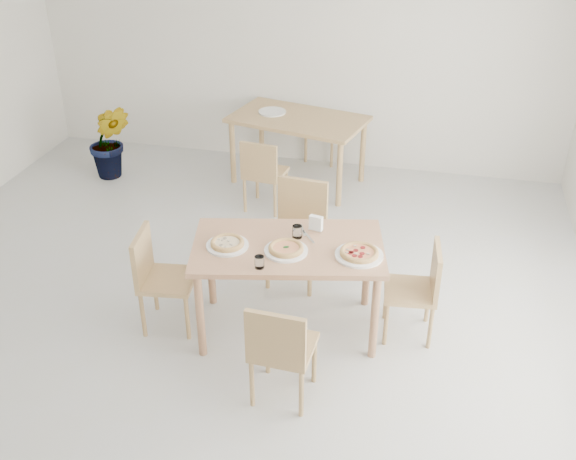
% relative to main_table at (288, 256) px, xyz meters
% --- Properties ---
extents(main_table, '(1.52, 1.06, 0.75)m').
position_rel_main_table_xyz_m(main_table, '(0.00, 0.00, 0.00)').
color(main_table, tan).
rests_on(main_table, ground).
extents(chair_south, '(0.41, 0.41, 0.80)m').
position_rel_main_table_xyz_m(chair_south, '(0.13, -0.78, -0.20)').
color(chair_south, tan).
rests_on(chair_south, ground).
extents(chair_north, '(0.47, 0.47, 0.87)m').
position_rel_main_table_xyz_m(chair_north, '(-0.08, 0.74, -0.15)').
color(chair_north, tan).
rests_on(chair_north, ground).
extents(chair_west, '(0.45, 0.45, 0.81)m').
position_rel_main_table_xyz_m(chair_west, '(-0.97, -0.17, -0.19)').
color(chair_west, tan).
rests_on(chair_west, ground).
extents(chair_east, '(0.42, 0.42, 0.77)m').
position_rel_main_table_xyz_m(chair_east, '(0.97, 0.16, -0.21)').
color(chair_east, tan).
rests_on(chair_east, ground).
extents(plate_margherita, '(0.31, 0.31, 0.02)m').
position_rel_main_table_xyz_m(plate_margherita, '(0.01, -0.09, 0.10)').
color(plate_margherita, white).
rests_on(plate_margherita, main_table).
extents(plate_mushroom, '(0.31, 0.31, 0.02)m').
position_rel_main_table_xyz_m(plate_mushroom, '(-0.42, -0.12, 0.10)').
color(plate_mushroom, white).
rests_on(plate_mushroom, main_table).
extents(plate_pepperoni, '(0.34, 0.34, 0.02)m').
position_rel_main_table_xyz_m(plate_pepperoni, '(0.52, -0.03, 0.10)').
color(plate_pepperoni, white).
rests_on(plate_pepperoni, main_table).
extents(pizza_margherita, '(0.27, 0.27, 0.03)m').
position_rel_main_table_xyz_m(pizza_margherita, '(0.01, -0.09, 0.12)').
color(pizza_margherita, '#EDC86F').
rests_on(pizza_margherita, plate_margherita).
extents(pizza_mushroom, '(0.29, 0.29, 0.03)m').
position_rel_main_table_xyz_m(pizza_mushroom, '(-0.42, -0.12, 0.12)').
color(pizza_mushroom, '#EDC86F').
rests_on(pizza_mushroom, plate_mushroom).
extents(pizza_pepperoni, '(0.36, 0.36, 0.03)m').
position_rel_main_table_xyz_m(pizza_pepperoni, '(0.52, -0.03, 0.12)').
color(pizza_pepperoni, '#EDC86F').
rests_on(pizza_pepperoni, plate_pepperoni).
extents(tumbler_a, '(0.07, 0.07, 0.10)m').
position_rel_main_table_xyz_m(tumbler_a, '(0.04, 0.12, 0.14)').
color(tumbler_a, white).
rests_on(tumbler_a, main_table).
extents(tumbler_b, '(0.07, 0.07, 0.09)m').
position_rel_main_table_xyz_m(tumbler_b, '(-0.12, -0.33, 0.14)').
color(tumbler_b, white).
rests_on(tumbler_b, main_table).
extents(napkin_holder, '(0.12, 0.08, 0.12)m').
position_rel_main_table_xyz_m(napkin_holder, '(0.16, 0.25, 0.15)').
color(napkin_holder, silver).
rests_on(napkin_holder, main_table).
extents(fork_a, '(0.08, 0.18, 0.01)m').
position_rel_main_table_xyz_m(fork_a, '(0.06, 0.23, 0.09)').
color(fork_a, silver).
rests_on(fork_a, main_table).
extents(fork_b, '(0.13, 0.17, 0.01)m').
position_rel_main_table_xyz_m(fork_b, '(0.12, 0.14, 0.09)').
color(fork_b, silver).
rests_on(fork_b, main_table).
extents(second_table, '(1.54, 1.10, 0.75)m').
position_rel_main_table_xyz_m(second_table, '(-0.49, 2.56, 0.00)').
color(second_table, tan).
rests_on(second_table, ground).
extents(chair_back_s, '(0.42, 0.42, 0.77)m').
position_rel_main_table_xyz_m(chair_back_s, '(-0.69, 1.82, -0.21)').
color(chair_back_s, tan).
rests_on(chair_back_s, ground).
extents(chair_back_n, '(0.46, 0.46, 0.78)m').
position_rel_main_table_xyz_m(chair_back_n, '(-0.30, 3.29, -0.21)').
color(chair_back_n, tan).
rests_on(chair_back_n, ground).
extents(plate_empty, '(0.30, 0.30, 0.02)m').
position_rel_main_table_xyz_m(plate_empty, '(-0.80, 2.64, 0.10)').
color(plate_empty, white).
rests_on(plate_empty, second_table).
extents(potted_plant, '(0.56, 0.50, 0.85)m').
position_rel_main_table_xyz_m(potted_plant, '(-2.54, 2.21, -0.24)').
color(potted_plant, '#356F21').
rests_on(potted_plant, ground).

